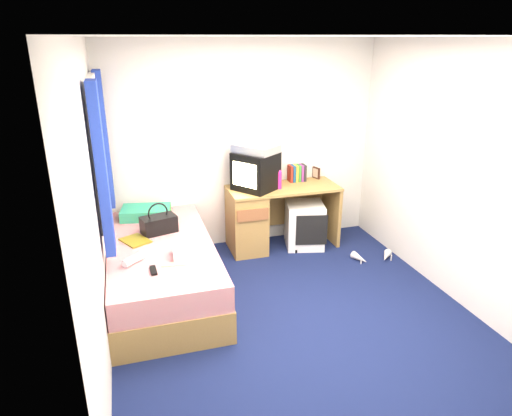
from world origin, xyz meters
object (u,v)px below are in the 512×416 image
object	(u,v)px
picture_frame	(316,173)
water_bottle	(133,260)
desk	(260,216)
colour_swatch_fan	(174,264)
pink_water_bottle	(279,180)
magazine	(135,241)
handbag	(159,224)
pillow	(146,213)
crt_tv	(255,171)
vcr	(256,148)
bed	(162,269)
towel	(190,251)
aerosol_can	(269,180)
storage_cube	(304,225)
white_heels	(373,257)
remote_control	(153,270)

from	to	relation	value
picture_frame	water_bottle	xyz separation A→B (m)	(-2.28, -1.29, -0.24)
desk	colour_swatch_fan	xyz separation A→B (m)	(-1.15, -1.22, 0.14)
pink_water_bottle	magazine	distance (m)	1.78
picture_frame	handbag	distance (m)	2.11
pillow	handbag	distance (m)	0.47
crt_tv	water_bottle	bearing A→B (deg)	-89.51
pink_water_bottle	magazine	xyz separation A→B (m)	(-1.66, -0.56, -0.30)
picture_frame	magazine	world-z (taller)	picture_frame
vcr	picture_frame	bearing A→B (deg)	65.43
bed	towel	xyz separation A→B (m)	(0.23, -0.35, 0.32)
handbag	crt_tv	bearing A→B (deg)	6.14
pillow	aerosol_can	bearing A→B (deg)	1.76
bed	aerosol_can	xyz separation A→B (m)	(1.35, 0.78, 0.57)
storage_cube	aerosol_can	bearing A→B (deg)	175.08
pink_water_bottle	pillow	bearing A→B (deg)	178.04
handbag	bed	bearing A→B (deg)	-109.30
bed	towel	distance (m)	0.53
white_heels	handbag	bearing A→B (deg)	174.10
pink_water_bottle	water_bottle	bearing A→B (deg)	-148.74
storage_cube	magazine	size ratio (longest dim) A/B	1.93
desk	storage_cube	size ratio (longest dim) A/B	2.40
picture_frame	remote_control	xyz separation A→B (m)	(-2.12, -1.49, -0.27)
remote_control	pink_water_bottle	bearing A→B (deg)	36.40
pillow	storage_cube	distance (m)	1.87
pillow	pink_water_bottle	world-z (taller)	pink_water_bottle
bed	handbag	size ratio (longest dim) A/B	5.24
remote_control	handbag	bearing A→B (deg)	79.25
storage_cube	colour_swatch_fan	xyz separation A→B (m)	(-1.68, -1.12, 0.28)
water_bottle	crt_tv	bearing A→B (deg)	37.24
vcr	magazine	bearing A→B (deg)	-103.80
water_bottle	handbag	bearing A→B (deg)	65.89
storage_cube	magazine	distance (m)	2.07
magazine	colour_swatch_fan	size ratio (longest dim) A/B	1.27
crt_tv	towel	bearing A→B (deg)	-77.42
pillow	pink_water_bottle	bearing A→B (deg)	-1.96
pink_water_bottle	towel	xyz separation A→B (m)	(-1.20, -1.03, -0.26)
bed	crt_tv	size ratio (longest dim) A/B	3.41
magazine	bed	bearing A→B (deg)	-28.02
bed	water_bottle	distance (m)	0.54
bed	colour_swatch_fan	size ratio (longest dim) A/B	9.09
magazine	pillow	bearing A→B (deg)	76.70
pillow	water_bottle	world-z (taller)	pillow
vcr	aerosol_can	bearing A→B (deg)	63.37
pillow	towel	xyz separation A→B (m)	(0.31, -1.08, -0.01)
colour_swatch_fan	white_heels	size ratio (longest dim) A/B	0.45
pink_water_bottle	towel	size ratio (longest dim) A/B	0.67
bed	colour_swatch_fan	xyz separation A→B (m)	(0.08, -0.48, 0.28)
storage_cube	pink_water_bottle	world-z (taller)	pink_water_bottle
aerosol_can	colour_swatch_fan	bearing A→B (deg)	-135.37
colour_swatch_fan	white_heels	distance (m)	2.40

